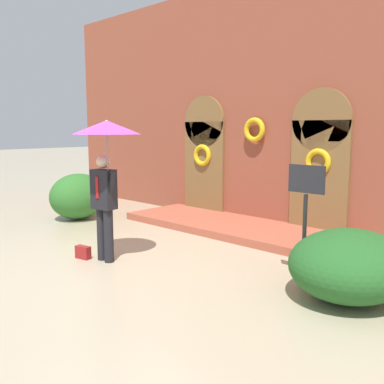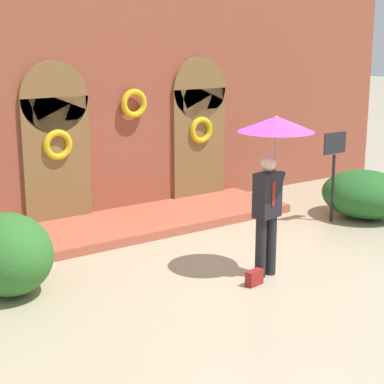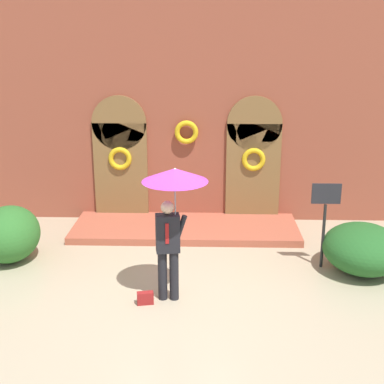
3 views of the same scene
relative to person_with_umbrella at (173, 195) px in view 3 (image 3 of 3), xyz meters
name	(u,v)px [view 3 (image 3 of 3)]	position (x,y,z in m)	size (l,w,h in m)	color
ground_plane	(178,294)	(0.06, 0.19, -1.91)	(80.00, 80.00, 0.00)	tan
building_facade	(187,110)	(0.06, 4.34, 0.76)	(14.00, 2.30, 5.60)	brown
person_with_umbrella	(173,195)	(0.00, 0.00, 0.00)	(1.10, 1.10, 2.36)	black
handbag	(145,298)	(-0.48, -0.20, -1.80)	(0.28, 0.12, 0.22)	maroon
sign_post	(325,211)	(2.84, 1.41, -0.75)	(0.56, 0.06, 1.72)	black
shrub_left	(9,234)	(-3.43, 1.54, -1.35)	(1.21, 1.43, 1.13)	#2D6B28
shrub_right	(363,248)	(3.59, 1.26, -1.45)	(1.54, 1.71, 0.92)	#235B23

